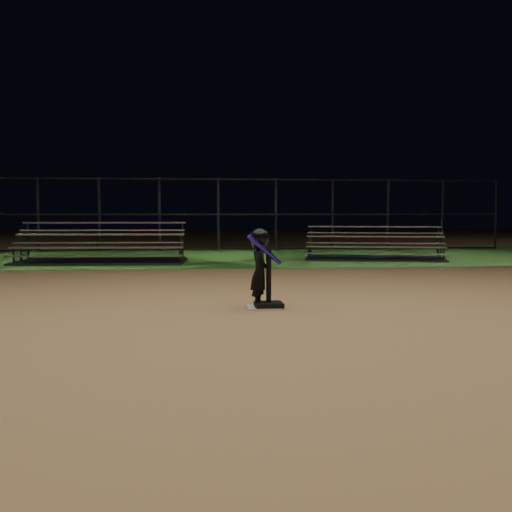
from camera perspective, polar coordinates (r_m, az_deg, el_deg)
The scene contains 8 objects.
ground at distance 8.56m, azimuth 0.72°, elevation -4.81°, with size 80.00×80.00×0.00m, color #AE804F.
grass_strip at distance 18.47m, azimuth -3.01°, elevation -0.06°, with size 60.00×8.00×0.01m, color #2B5F1E.
home_plate at distance 8.56m, azimuth 0.72°, elevation -4.73°, with size 0.45×0.45×0.02m, color beige.
batting_tee at distance 8.53m, azimuth 1.17°, elevation -3.68°, with size 0.38×0.38×0.80m.
child_batter at distance 8.47m, azimuth 0.34°, elevation -0.90°, with size 0.51×0.54×1.10m.
bleacher_left at distance 16.75m, azimuth -13.97°, elevation 0.14°, with size 4.43×2.33×1.06m.
bleacher_right at distance 17.73m, azimuth 10.78°, elevation 0.31°, with size 4.11×2.72×0.92m.
backstop_fence at distance 21.42m, azimuth -3.47°, elevation 3.83°, with size 20.08×0.08×2.50m.
Camera 1 is at (-1.02, -8.40, 1.31)m, focal length 43.67 mm.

